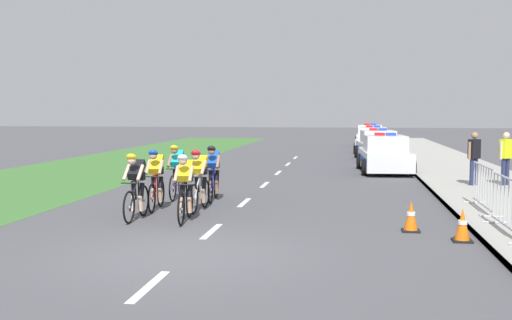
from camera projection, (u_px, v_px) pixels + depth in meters
ground_plane at (186, 254)px, 10.61m from camera, size 160.00×160.00×0.00m
sidewalk_slab at (465, 174)px, 23.34m from camera, size 3.84×60.00×0.12m
kerb_edge at (416, 173)px, 23.61m from camera, size 0.16×60.00×0.13m
grass_verge at (86, 170)px, 25.61m from camera, size 7.00×60.00×0.01m
lane_markings_centre at (265, 185)px, 20.48m from camera, size 0.14×25.60×0.01m
cyclist_lead at (136, 185)px, 13.85m from camera, size 0.42×1.72×1.56m
cyclist_second at (185, 187)px, 13.59m from camera, size 0.44×1.72×1.56m
cyclist_third at (156, 179)px, 15.20m from camera, size 0.44×1.72×1.56m
cyclist_fourth at (199, 179)px, 15.10m from camera, size 0.43×1.72×1.56m
cyclist_fifth at (177, 171)px, 17.12m from camera, size 0.42×1.72×1.56m
cyclist_sixth at (213, 172)px, 16.80m from camera, size 0.43×1.72×1.56m
police_car_nearest at (385, 155)px, 24.61m from camera, size 2.19×4.49×1.59m
police_car_second at (377, 146)px, 30.80m from camera, size 2.27×4.53×1.59m
police_car_third at (373, 141)px, 36.31m from camera, size 2.31×4.55×1.59m
police_car_furthest at (370, 137)px, 41.97m from camera, size 2.09×4.44×1.59m
crowd_barrier_front at (508, 206)px, 11.76m from camera, size 0.52×2.32×1.07m
crowd_barrier_middle at (483, 188)px, 14.55m from camera, size 0.53×2.32×1.07m
traffic_cone_near at (411, 217)px, 12.54m from camera, size 0.36×0.36×0.64m
traffic_cone_mid at (463, 225)px, 11.57m from camera, size 0.36×0.36×0.64m
spectator_closest at (506, 155)px, 19.34m from camera, size 0.46×0.39×1.68m
spectator_middle at (474, 155)px, 19.33m from camera, size 0.45×0.40×1.68m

